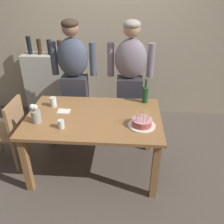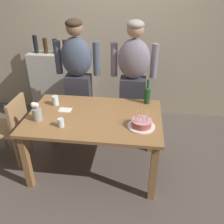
# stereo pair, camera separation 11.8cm
# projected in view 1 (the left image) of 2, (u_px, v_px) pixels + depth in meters

# --- Properties ---
(ground_plane) EXTENTS (10.00, 10.00, 0.00)m
(ground_plane) POSITION_uv_depth(u_px,v_px,m) (96.00, 167.00, 3.05)
(ground_plane) COLOR #564C44
(back_wall) EXTENTS (5.20, 0.10, 2.60)m
(back_wall) POSITION_uv_depth(u_px,v_px,m) (106.00, 35.00, 3.75)
(back_wall) COLOR tan
(back_wall) RESTS_ON ground_plane
(dining_table) EXTENTS (1.50, 0.96, 0.74)m
(dining_table) POSITION_uv_depth(u_px,v_px,m) (94.00, 124.00, 2.73)
(dining_table) COLOR olive
(dining_table) RESTS_ON ground_plane
(birthday_cake) EXTENTS (0.28, 0.28, 0.17)m
(birthday_cake) POSITION_uv_depth(u_px,v_px,m) (142.00, 123.00, 2.50)
(birthday_cake) COLOR white
(birthday_cake) RESTS_ON dining_table
(water_glass_near) EXTENTS (0.07, 0.07, 0.09)m
(water_glass_near) POSITION_uv_depth(u_px,v_px,m) (61.00, 124.00, 2.46)
(water_glass_near) COLOR silver
(water_glass_near) RESTS_ON dining_table
(water_glass_far) EXTENTS (0.08, 0.08, 0.11)m
(water_glass_far) POSITION_uv_depth(u_px,v_px,m) (53.00, 102.00, 2.87)
(water_glass_far) COLOR silver
(water_glass_far) RESTS_ON dining_table
(wine_bottle) EXTENTS (0.07, 0.07, 0.31)m
(wine_bottle) POSITION_uv_depth(u_px,v_px,m) (145.00, 94.00, 2.93)
(wine_bottle) COLOR #194723
(wine_bottle) RESTS_ON dining_table
(napkin_stack) EXTENTS (0.14, 0.11, 0.01)m
(napkin_stack) POSITION_uv_depth(u_px,v_px,m) (64.00, 111.00, 2.78)
(napkin_stack) COLOR white
(napkin_stack) RESTS_ON dining_table
(flower_vase) EXTENTS (0.10, 0.10, 0.22)m
(flower_vase) POSITION_uv_depth(u_px,v_px,m) (35.00, 114.00, 2.53)
(flower_vase) COLOR #999E93
(flower_vase) RESTS_ON dining_table
(person_man_bearded) EXTENTS (0.61, 0.27, 1.66)m
(person_man_bearded) POSITION_uv_depth(u_px,v_px,m) (74.00, 80.00, 3.28)
(person_man_bearded) COLOR #33333D
(person_man_bearded) RESTS_ON ground_plane
(person_woman_cardigan) EXTENTS (0.61, 0.27, 1.66)m
(person_woman_cardigan) POSITION_uv_depth(u_px,v_px,m) (130.00, 81.00, 3.24)
(person_woman_cardigan) COLOR #33333D
(person_woman_cardigan) RESTS_ON ground_plane
(dining_chair) EXTENTS (0.42, 0.42, 0.87)m
(dining_chair) POSITION_uv_depth(u_px,v_px,m) (9.00, 128.00, 2.88)
(dining_chair) COLOR #A37A51
(dining_chair) RESTS_ON ground_plane
(shelf_cabinet) EXTENTS (0.74, 0.30, 1.31)m
(shelf_cabinet) POSITION_uv_depth(u_px,v_px,m) (50.00, 85.00, 4.00)
(shelf_cabinet) COLOR beige
(shelf_cabinet) RESTS_ON ground_plane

